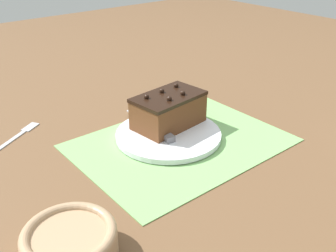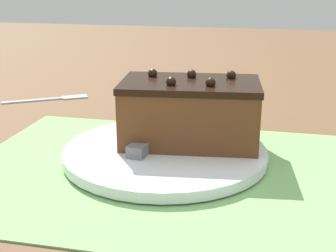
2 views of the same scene
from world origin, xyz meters
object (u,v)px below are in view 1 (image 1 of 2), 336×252
object	(u,v)px
serving_knife	(157,129)
small_bowl	(70,243)
dessert_fork	(20,134)
cake_plate	(168,134)
chocolate_cake	(169,110)

from	to	relation	value
serving_knife	small_bowl	world-z (taller)	small_bowl
small_bowl	dessert_fork	world-z (taller)	small_bowl
small_bowl	cake_plate	bearing A→B (deg)	29.20
cake_plate	small_bowl	bearing A→B (deg)	-150.80
chocolate_cake	serving_knife	size ratio (longest dim) A/B	0.87
serving_knife	dessert_fork	world-z (taller)	serving_knife
cake_plate	dessert_fork	distance (m)	0.35
serving_knife	dessert_fork	xyz separation A→B (m)	(-0.24, 0.22, -0.02)
serving_knife	small_bowl	bearing A→B (deg)	-139.17
chocolate_cake	serving_knife	world-z (taller)	chocolate_cake
chocolate_cake	dessert_fork	bearing A→B (deg)	144.06
cake_plate	chocolate_cake	size ratio (longest dim) A/B	1.38
cake_plate	dessert_fork	xyz separation A→B (m)	(-0.26, 0.24, -0.01)
chocolate_cake	dessert_fork	world-z (taller)	chocolate_cake
dessert_fork	serving_knife	bearing A→B (deg)	16.59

